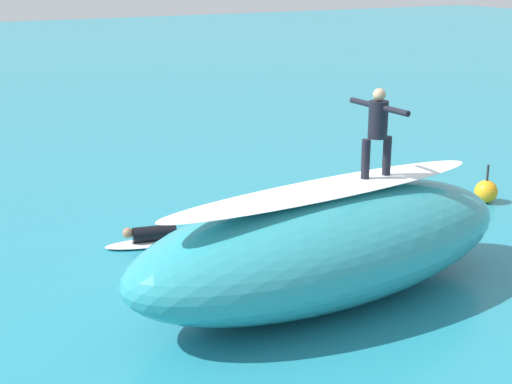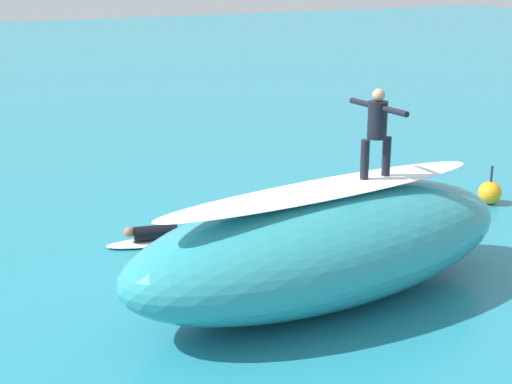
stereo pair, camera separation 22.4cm
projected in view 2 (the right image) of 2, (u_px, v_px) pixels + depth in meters
ground_plane at (299, 255)px, 14.42m from camera, size 120.00×120.00×0.00m
wave_crest at (326, 245)px, 12.39m from camera, size 7.45×3.56×1.83m
wave_foam_lip at (327, 189)px, 12.11m from camera, size 6.20×1.59×0.08m
surfboard_riding at (375, 180)px, 12.63m from camera, size 2.18×0.63×0.06m
surfer_riding at (377, 127)px, 12.37m from camera, size 0.59×1.41×1.49m
surfboard_paddling at (156, 242)px, 14.97m from camera, size 2.01×0.92×0.09m
surfer_paddling at (162, 233)px, 14.96m from camera, size 1.74×0.61×0.31m
buoy_marker at (490, 193)px, 17.37m from camera, size 0.53×0.53×0.90m
foam_patch_near at (264, 231)px, 15.56m from camera, size 1.14×1.22×0.09m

